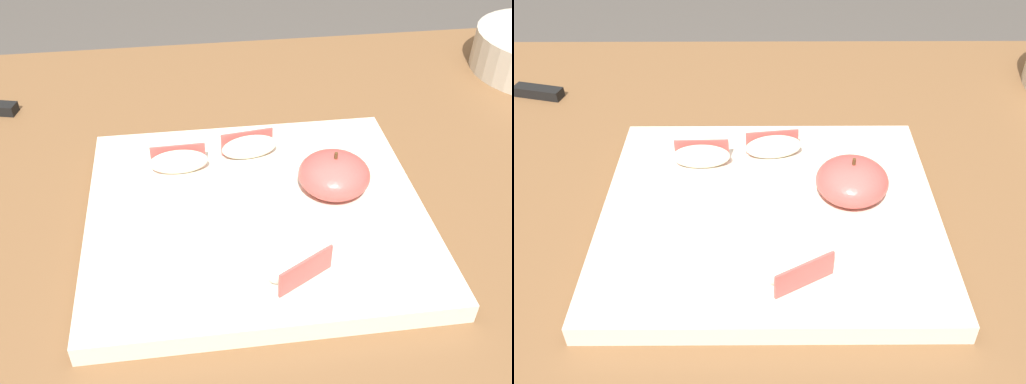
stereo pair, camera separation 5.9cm
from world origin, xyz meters
The scene contains 6 objects.
dining_table centered at (0.00, 0.00, 0.67)m, with size 1.38×0.77×0.78m.
cutting_board centered at (0.02, -0.07, 0.79)m, with size 0.35×0.31×0.02m.
apple_half_skin_up centered at (0.11, -0.05, 0.82)m, with size 0.08×0.08×0.05m.
apple_wedge_right centered at (0.05, -0.17, 0.82)m, with size 0.07×0.05×0.03m.
apple_wedge_left centered at (0.03, 0.02, 0.82)m, with size 0.07×0.03×0.03m.
apple_wedge_back centered at (-0.05, 0.00, 0.82)m, with size 0.06×0.03×0.03m.
Camera 1 is at (-0.04, -0.53, 1.19)m, focal length 41.20 mm.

